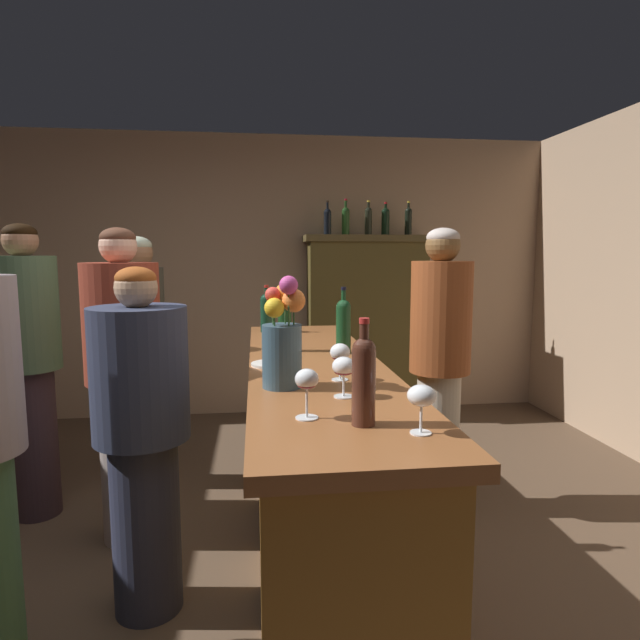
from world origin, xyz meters
The scene contains 24 objects.
floor centered at (0.00, 0.00, 0.00)m, with size 7.67×7.67×0.00m, color brown.
wall_back centered at (0.00, 2.87, 1.31)m, with size 6.02×0.12×2.62m, color tan.
bar_counter centered at (0.43, 0.15, 0.52)m, with size 0.60×2.46×1.03m.
display_cabinet centered at (1.19, 2.58, 0.88)m, with size 1.16×0.40×1.69m.
wine_bottle_rose centered at (0.60, 0.35, 1.18)m, with size 0.07×0.07×0.33m.
wine_bottle_pinot centered at (0.47, -0.76, 1.18)m, with size 0.07×0.07×0.31m.
wine_bottle_merlot centered at (0.31, 0.45, 1.17)m, with size 0.07×0.07×0.32m.
wine_bottle_chardonnay centered at (0.23, 1.13, 1.17)m, with size 0.08×0.08×0.30m.
wine_glass_front centered at (0.49, -0.21, 1.14)m, with size 0.08×0.08×0.15m.
wine_glass_mid centered at (0.46, -0.45, 1.13)m, with size 0.08×0.08×0.14m.
wine_glass_rear centered at (0.61, -0.85, 1.14)m, with size 0.08×0.08×0.14m.
wine_glass_spare centered at (0.31, -0.68, 1.14)m, with size 0.07×0.07×0.15m.
flower_arrangement centered at (0.26, -0.29, 1.21)m, with size 0.16×0.15×0.42m.
cheese_plate centered at (0.23, 0.10, 1.04)m, with size 0.17×0.17×0.01m, color white.
display_bottle_left centered at (0.82, 2.58, 1.82)m, with size 0.07×0.07×0.31m.
display_bottle_midleft centered at (0.98, 2.58, 1.83)m, with size 0.07×0.07×0.32m.
display_bottle_center centered at (1.19, 2.58, 1.83)m, with size 0.06×0.06×0.31m.
display_bottle_midright centered at (1.35, 2.58, 1.83)m, with size 0.07×0.07×0.30m.
display_bottle_right centered at (1.57, 2.58, 1.83)m, with size 0.06×0.06×0.31m.
patron_redhead centered at (-0.31, -0.01, 0.79)m, with size 0.39×0.39×1.47m.
patron_tall centered at (-0.52, 0.59, 0.90)m, with size 0.39×0.39×1.66m.
patron_by_cabinet centered at (-1.13, 0.93, 0.93)m, with size 0.36×0.36×1.69m.
patron_in_grey centered at (-0.59, 1.31, 0.91)m, with size 0.33×0.33×1.64m.
bartender centered at (1.23, 0.71, 0.92)m, with size 0.35×0.35×1.67m.
Camera 1 is at (0.17, -2.22, 1.52)m, focal length 29.72 mm.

